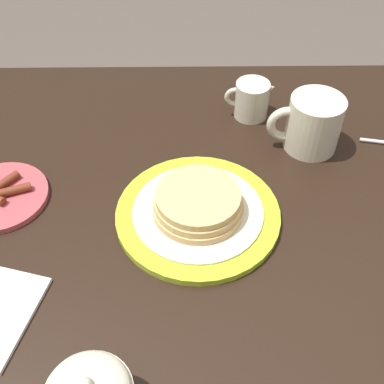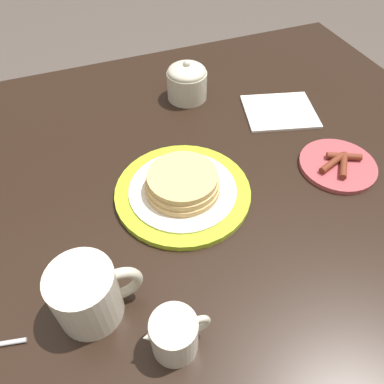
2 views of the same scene
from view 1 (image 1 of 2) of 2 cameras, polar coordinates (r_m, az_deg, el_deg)
The scene contains 5 objects.
dining_table at distance 0.82m, azimuth 4.38°, elevation -10.89°, with size 1.45×0.99×0.77m.
pancake_plate at distance 0.75m, azimuth 0.71°, elevation -2.03°, with size 0.26×0.26×0.05m.
side_plate_bacon at distance 0.84m, azimuth -21.79°, elevation -0.41°, with size 0.16×0.16×0.02m.
coffee_mug at distance 0.88m, azimuth 14.01°, elevation 7.91°, with size 0.13×0.10×0.10m.
creamer_pitcher at distance 0.94m, azimuth 7.12°, elevation 10.88°, with size 0.10×0.06×0.08m.
Camera 1 is at (0.07, 0.45, 1.35)m, focal length 45.00 mm.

